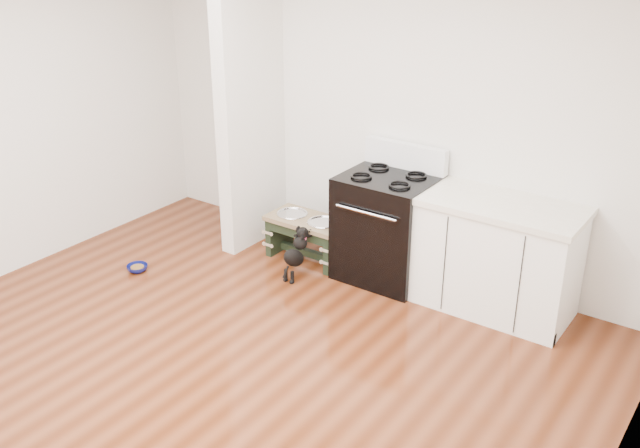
% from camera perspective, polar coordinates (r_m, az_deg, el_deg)
% --- Properties ---
extents(ground, '(5.00, 5.00, 0.00)m').
position_cam_1_polar(ground, '(4.98, -10.38, -12.89)').
color(ground, '#491E0D').
rests_on(ground, ground).
extents(room_shell, '(5.00, 5.00, 5.00)m').
position_cam_1_polar(room_shell, '(4.22, -12.00, 5.02)').
color(room_shell, silver).
rests_on(room_shell, ground).
extents(partition_wall, '(0.15, 0.80, 2.70)m').
position_cam_1_polar(partition_wall, '(6.54, -5.60, 9.65)').
color(partition_wall, silver).
rests_on(partition_wall, ground).
extents(oven_range, '(0.76, 0.69, 1.14)m').
position_cam_1_polar(oven_range, '(6.09, 5.38, -0.14)').
color(oven_range, black).
rests_on(oven_range, ground).
extents(cabinet_run, '(1.24, 0.64, 0.91)m').
position_cam_1_polar(cabinet_run, '(5.75, 13.95, -2.59)').
color(cabinet_run, white).
rests_on(cabinet_run, ground).
extents(dog_feeder, '(0.74, 0.39, 0.42)m').
position_cam_1_polar(dog_feeder, '(6.44, -1.04, -0.51)').
color(dog_feeder, black).
rests_on(dog_feeder, ground).
extents(puppy, '(0.13, 0.38, 0.45)m').
position_cam_1_polar(puppy, '(6.14, -1.91, -2.23)').
color(puppy, black).
rests_on(puppy, ground).
extents(floor_bowl, '(0.19, 0.19, 0.06)m').
position_cam_1_polar(floor_bowl, '(6.53, -14.40, -3.44)').
color(floor_bowl, '#0C1156').
rests_on(floor_bowl, ground).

